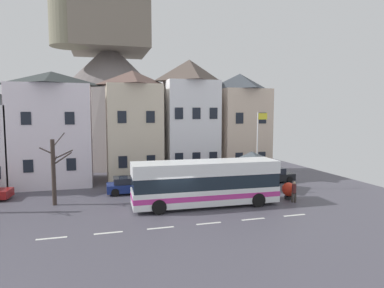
{
  "coord_description": "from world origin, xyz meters",
  "views": [
    {
      "loc": [
        -4.9,
        -21.9,
        6.8
      ],
      "look_at": [
        2.34,
        3.8,
        4.27
      ],
      "focal_mm": 31.17,
      "sensor_mm": 36.0,
      "label": 1
    }
  ],
  "objects_px": {
    "pedestrian_02": "(250,184)",
    "hilltop_castle": "(110,95)",
    "harbour_buoy": "(289,190)",
    "transit_bus": "(206,183)",
    "townhouse_03": "(189,119)",
    "townhouse_04": "(239,124)",
    "bus_shelter": "(252,157)",
    "public_bench": "(234,181)",
    "parked_car_01": "(272,175)",
    "pedestrian_01": "(245,186)",
    "parked_car_02": "(129,185)",
    "townhouse_01": "(53,128)",
    "pedestrian_00": "(294,191)",
    "townhouse_02": "(133,126)",
    "bare_tree_00": "(54,170)",
    "flagpole": "(258,145)"
  },
  "relations": [
    {
      "from": "townhouse_03",
      "to": "townhouse_04",
      "type": "relative_size",
      "value": 1.11
    },
    {
      "from": "townhouse_01",
      "to": "townhouse_03",
      "type": "bearing_deg",
      "value": -2.64
    },
    {
      "from": "townhouse_03",
      "to": "pedestrian_02",
      "type": "height_order",
      "value": "townhouse_03"
    },
    {
      "from": "public_bench",
      "to": "townhouse_01",
      "type": "bearing_deg",
      "value": 160.38
    },
    {
      "from": "parked_car_01",
      "to": "pedestrian_02",
      "type": "relative_size",
      "value": 2.81
    },
    {
      "from": "parked_car_02",
      "to": "flagpole",
      "type": "bearing_deg",
      "value": -8.96
    },
    {
      "from": "pedestrian_01",
      "to": "public_bench",
      "type": "height_order",
      "value": "pedestrian_01"
    },
    {
      "from": "harbour_buoy",
      "to": "transit_bus",
      "type": "bearing_deg",
      "value": 179.84
    },
    {
      "from": "townhouse_01",
      "to": "pedestrian_00",
      "type": "xyz_separation_m",
      "value": [
        18.28,
        -12.34,
        -4.46
      ]
    },
    {
      "from": "bus_shelter",
      "to": "pedestrian_01",
      "type": "height_order",
      "value": "bus_shelter"
    },
    {
      "from": "townhouse_03",
      "to": "transit_bus",
      "type": "distance_m",
      "value": 11.78
    },
    {
      "from": "parked_car_02",
      "to": "bare_tree_00",
      "type": "relative_size",
      "value": 0.72
    },
    {
      "from": "parked_car_02",
      "to": "public_bench",
      "type": "relative_size",
      "value": 2.65
    },
    {
      "from": "public_bench",
      "to": "parked_car_02",
      "type": "bearing_deg",
      "value": -178.88
    },
    {
      "from": "pedestrian_01",
      "to": "townhouse_01",
      "type": "bearing_deg",
      "value": 148.32
    },
    {
      "from": "townhouse_01",
      "to": "townhouse_04",
      "type": "xyz_separation_m",
      "value": [
        19.04,
        -0.28,
        0.17
      ]
    },
    {
      "from": "parked_car_02",
      "to": "pedestrian_01",
      "type": "xyz_separation_m",
      "value": [
        9.04,
        -3.64,
        0.2
      ]
    },
    {
      "from": "hilltop_castle",
      "to": "harbour_buoy",
      "type": "xyz_separation_m",
      "value": [
        12.27,
        -34.01,
        -8.88
      ]
    },
    {
      "from": "transit_bus",
      "to": "bus_shelter",
      "type": "distance_m",
      "value": 6.76
    },
    {
      "from": "parked_car_01",
      "to": "townhouse_01",
      "type": "bearing_deg",
      "value": 160.38
    },
    {
      "from": "townhouse_02",
      "to": "townhouse_04",
      "type": "xyz_separation_m",
      "value": [
        11.53,
        0.0,
        0.02
      ]
    },
    {
      "from": "townhouse_04",
      "to": "flagpole",
      "type": "relative_size",
      "value": 1.61
    },
    {
      "from": "pedestrian_02",
      "to": "harbour_buoy",
      "type": "distance_m",
      "value": 3.25
    },
    {
      "from": "bus_shelter",
      "to": "bare_tree_00",
      "type": "bearing_deg",
      "value": -177.98
    },
    {
      "from": "transit_bus",
      "to": "pedestrian_00",
      "type": "bearing_deg",
      "value": -6.71
    },
    {
      "from": "parked_car_01",
      "to": "parked_car_02",
      "type": "xyz_separation_m",
      "value": [
        -13.82,
        -0.59,
        -0.02
      ]
    },
    {
      "from": "harbour_buoy",
      "to": "pedestrian_01",
      "type": "bearing_deg",
      "value": 147.78
    },
    {
      "from": "parked_car_02",
      "to": "hilltop_castle",
      "type": "bearing_deg",
      "value": 90.69
    },
    {
      "from": "transit_bus",
      "to": "parked_car_02",
      "type": "xyz_separation_m",
      "value": [
        -5.04,
        5.44,
        -0.98
      ]
    },
    {
      "from": "pedestrian_01",
      "to": "public_bench",
      "type": "bearing_deg",
      "value": 80.97
    },
    {
      "from": "transit_bus",
      "to": "townhouse_02",
      "type": "bearing_deg",
      "value": 111.35
    },
    {
      "from": "bare_tree_00",
      "to": "townhouse_03",
      "type": "bearing_deg",
      "value": 31.52
    },
    {
      "from": "townhouse_02",
      "to": "pedestrian_01",
      "type": "relative_size",
      "value": 7.0
    },
    {
      "from": "bus_shelter",
      "to": "pedestrian_00",
      "type": "bearing_deg",
      "value": -75.02
    },
    {
      "from": "hilltop_castle",
      "to": "townhouse_04",
      "type": "bearing_deg",
      "value": -60.62
    },
    {
      "from": "townhouse_03",
      "to": "harbour_buoy",
      "type": "distance_m",
      "value": 13.11
    },
    {
      "from": "bus_shelter",
      "to": "public_bench",
      "type": "relative_size",
      "value": 2.51
    },
    {
      "from": "pedestrian_01",
      "to": "bus_shelter",
      "type": "bearing_deg",
      "value": 53.28
    },
    {
      "from": "townhouse_01",
      "to": "pedestrian_01",
      "type": "height_order",
      "value": "townhouse_01"
    },
    {
      "from": "flagpole",
      "to": "public_bench",
      "type": "bearing_deg",
      "value": 126.51
    },
    {
      "from": "townhouse_03",
      "to": "flagpole",
      "type": "distance_m",
      "value": 8.56
    },
    {
      "from": "pedestrian_00",
      "to": "pedestrian_02",
      "type": "bearing_deg",
      "value": 122.49
    },
    {
      "from": "bare_tree_00",
      "to": "flagpole",
      "type": "bearing_deg",
      "value": 1.69
    },
    {
      "from": "parked_car_02",
      "to": "pedestrian_00",
      "type": "distance_m",
      "value": 13.4
    },
    {
      "from": "parked_car_01",
      "to": "parked_car_02",
      "type": "bearing_deg",
      "value": 177.6
    },
    {
      "from": "townhouse_01",
      "to": "parked_car_02",
      "type": "bearing_deg",
      "value": -42.44
    },
    {
      "from": "parked_car_02",
      "to": "pedestrian_01",
      "type": "bearing_deg",
      "value": -21.96
    },
    {
      "from": "hilltop_castle",
      "to": "parked_car_02",
      "type": "height_order",
      "value": "hilltop_castle"
    },
    {
      "from": "pedestrian_02",
      "to": "hilltop_castle",
      "type": "bearing_deg",
      "value": 107.58
    },
    {
      "from": "townhouse_03",
      "to": "parked_car_01",
      "type": "bearing_deg",
      "value": -33.92
    }
  ]
}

